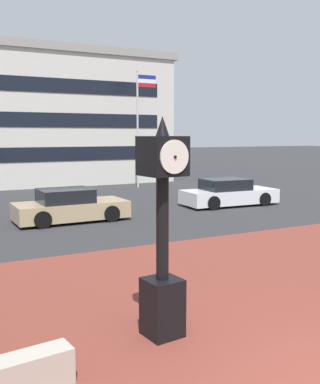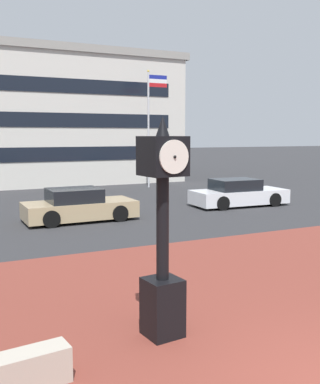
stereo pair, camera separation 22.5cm
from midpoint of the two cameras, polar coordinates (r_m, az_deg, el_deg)
name	(u,v)px [view 2 (the right image)]	position (r m, az deg, el deg)	size (l,w,h in m)	color
plaza_brick_paving	(251,331)	(8.24, 12.27, -16.83)	(44.00, 12.52, 0.01)	brown
street_clock	(163,236)	(7.38, 1.21, -5.60)	(0.70, 0.75, 3.64)	black
car_street_near	(79,206)	(17.86, -9.91, -1.79)	(4.32, 2.03, 1.28)	tan
car_street_mid	(238,194)	(21.65, 10.14, -0.23)	(4.62, 2.09, 1.28)	silver
flagpole_primary	(150,121)	(28.80, -1.03, 8.97)	(1.36, 0.14, 7.35)	silver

